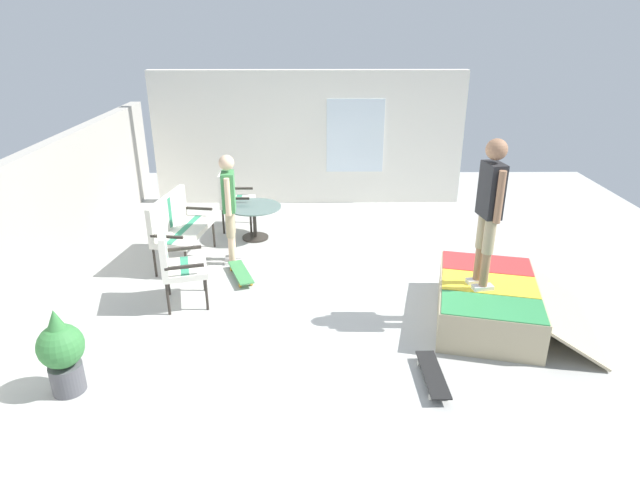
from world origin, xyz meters
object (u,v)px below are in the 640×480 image
patio_bench (176,223)px  patio_table (254,216)px  patio_chair_near_house (231,195)px  skateboard_by_bench (241,273)px  skateboard_spare (433,375)px  potted_plant (62,351)px  person_watching (229,202)px  patio_chair_by_wall (175,260)px  skate_ramp (490,302)px  person_skater (490,203)px

patio_bench → patio_table: (0.89, -1.06, -0.21)m
patio_chair_near_house → skateboard_by_bench: 2.10m
patio_table → skateboard_spare: bearing=-150.5°
patio_bench → patio_table: size_ratio=1.47×
potted_plant → person_watching: bearing=-21.3°
patio_bench → patio_chair_by_wall: same height
skate_ramp → patio_chair_by_wall: bearing=83.5°
patio_bench → potted_plant: (-3.11, 0.38, -0.15)m
patio_chair_by_wall → person_watching: person_watching is taller
person_skater → skateboard_by_bench: person_skater is taller
patio_table → person_watching: bearing=165.4°
skate_ramp → skateboard_by_bench: skate_ramp is taller
patio_chair_near_house → person_skater: (-3.24, -3.40, 0.92)m
skateboard_spare → skateboard_by_bench: bearing=43.4°
patio_bench → patio_table: patio_bench is taller
skateboard_by_bench → skateboard_spare: size_ratio=1.02×
skate_ramp → skateboard_spare: bearing=142.5°
patio_bench → person_skater: size_ratio=0.75×
skateboard_by_bench → patio_chair_near_house: bearing=11.2°
patio_table → skateboard_spare: patio_table is taller
skate_ramp → skateboard_by_bench: bearing=69.8°
person_watching → patio_chair_near_house: bearing=7.9°
skate_ramp → person_watching: size_ratio=1.30×
patio_chair_by_wall → skateboard_by_bench: patio_chair_by_wall is taller
skate_ramp → person_watching: 3.87m
person_watching → skateboard_by_bench: 1.06m
patio_chair_by_wall → person_watching: bearing=-21.9°
patio_chair_near_house → person_skater: person_skater is taller
person_skater → skateboard_by_bench: (1.24, 3.01, -1.45)m
patio_chair_near_house → potted_plant: (-4.49, 0.99, -0.15)m
patio_chair_near_house → skateboard_spare: (-4.38, -2.65, -0.53)m
person_watching → person_skater: person_skater is taller
patio_chair_near_house → patio_chair_by_wall: bearing=173.3°
skate_ramp → potted_plant: potted_plant is taller
patio_table → person_watching: (-0.94, 0.25, 0.56)m
skateboard_by_bench → person_skater: bearing=-112.4°
patio_chair_near_house → patio_chair_by_wall: size_ratio=1.00×
patio_bench → skate_ramp: bearing=-113.1°
patio_bench → skateboard_spare: 4.47m
patio_table → skateboard_by_bench: size_ratio=1.10×
skate_ramp → patio_table: (2.68, 3.14, 0.15)m
skateboard_by_bench → skateboard_spare: (-2.39, -2.26, 0.00)m
skate_ramp → person_skater: person_skater is taller
skate_ramp → skateboard_by_bench: size_ratio=2.63×
patio_chair_by_wall → potted_plant: size_ratio=1.11×
skate_ramp → patio_bench: size_ratio=1.63×
person_skater → skateboard_by_bench: 3.56m
skate_ramp → patio_bench: bearing=66.9°
person_skater → patio_chair_by_wall: bearing=82.1°
patio_chair_near_house → skateboard_spare: patio_chair_near_house is taller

